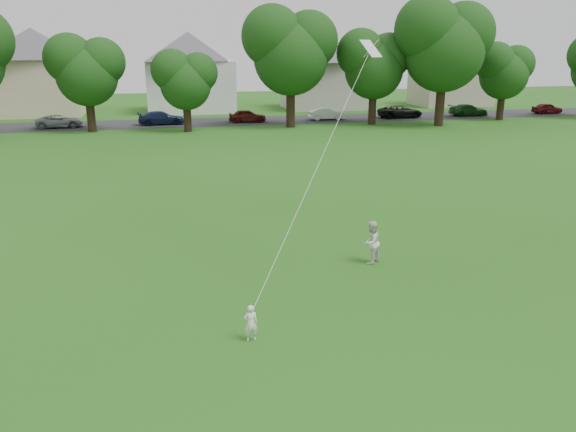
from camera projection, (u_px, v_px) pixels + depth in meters
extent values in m
plane|color=#225313|center=(308.00, 318.00, 15.08)|extent=(160.00, 160.00, 0.00)
cube|color=#2D2D30|center=(198.00, 122.00, 54.29)|extent=(90.00, 7.00, 0.01)
imported|color=white|center=(251.00, 323.00, 13.82)|extent=(0.36, 0.24, 0.96)
imported|color=silver|center=(371.00, 242.00, 18.76)|extent=(0.91, 0.88, 1.47)
plane|color=white|center=(371.00, 48.00, 21.74)|extent=(1.09, 1.02, 0.64)
cylinder|color=white|center=(324.00, 152.00, 17.75)|extent=(0.01, 0.01, 12.69)
cylinder|color=black|center=(91.00, 113.00, 47.86)|extent=(0.71, 0.71, 3.17)
cylinder|color=black|center=(187.00, 116.00, 48.00)|extent=(0.67, 0.67, 2.68)
cylinder|color=black|center=(291.00, 104.00, 50.49)|extent=(0.79, 0.79, 4.11)
cylinder|color=black|center=(372.00, 106.00, 52.56)|extent=(0.73, 0.73, 3.37)
cylinder|color=black|center=(440.00, 101.00, 51.38)|extent=(0.82, 0.82, 4.43)
cylinder|color=black|center=(501.00, 105.00, 55.86)|extent=(0.69, 0.69, 2.93)
imported|color=#91959F|center=(59.00, 121.00, 50.56)|extent=(4.24, 2.25, 1.14)
imported|color=#121C3B|center=(161.00, 118.00, 52.45)|extent=(4.32, 1.88, 1.24)
imported|color=#501610|center=(247.00, 116.00, 54.18)|extent=(3.74, 1.85, 1.23)
imported|color=silver|center=(326.00, 114.00, 55.87)|extent=(3.65, 1.34, 1.19)
imported|color=black|center=(400.00, 112.00, 57.54)|extent=(4.63, 2.28, 1.27)
imported|color=#184818|center=(468.00, 110.00, 59.19)|extent=(4.19, 1.87, 1.19)
imported|color=#5B1213|center=(547.00, 108.00, 61.21)|extent=(3.43, 1.57, 1.14)
cube|color=beige|center=(37.00, 88.00, 59.40)|extent=(9.04, 7.22, 5.75)
pyramid|color=#514E53|center=(30.00, 27.00, 57.66)|extent=(13.04, 13.04, 3.16)
cube|color=white|center=(190.00, 86.00, 62.82)|extent=(9.45, 7.60, 5.55)
pyramid|color=#514E53|center=(188.00, 32.00, 61.14)|extent=(13.63, 13.63, 3.05)
cube|color=#BCB5A8|center=(327.00, 85.00, 66.25)|extent=(9.83, 7.22, 5.32)
pyramid|color=#514E53|center=(328.00, 36.00, 64.64)|extent=(14.17, 14.17, 2.93)
cube|color=#B9AB99|center=(451.00, 82.00, 69.60)|extent=(8.72, 6.37, 5.60)
pyramid|color=#514E53|center=(455.00, 32.00, 67.90)|extent=(12.58, 12.58, 3.08)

